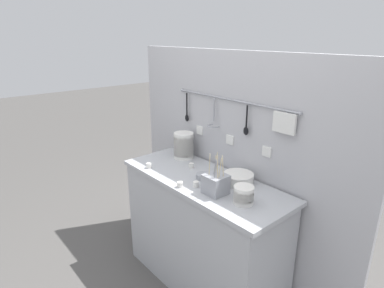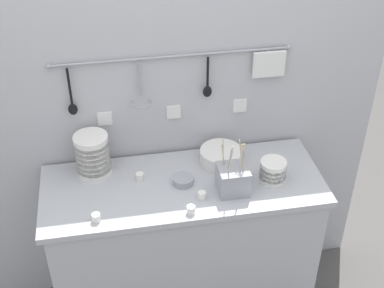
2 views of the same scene
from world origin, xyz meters
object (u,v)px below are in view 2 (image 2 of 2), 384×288
Objects in this scene: cup_by_caddy at (202,195)px; cup_edge_far at (96,218)px; bowl_stack_nested_right at (273,171)px; cup_beside_plates at (140,177)px; cutlery_caddy at (233,179)px; cup_centre at (191,210)px; plate_stack at (221,156)px; steel_mixing_bowl at (184,181)px; bowl_stack_wide_centre at (93,155)px.

cup_by_caddy is 0.49m from cup_edge_far.
bowl_stack_nested_right is 3.27× the size of cup_beside_plates.
cutlery_caddy reaches higher than cup_by_caddy.
plate_stack is at bearing 58.08° from cup_centre.
cutlery_caddy reaches higher than bowl_stack_nested_right.
cup_beside_plates and cup_centre have the same top height.
bowl_stack_nested_right is 0.59× the size of plate_stack.
steel_mixing_bowl is at bearing 23.62° from cup_edge_far.
cup_edge_far is (-0.49, -0.06, 0.00)m from cup_by_caddy.
steel_mixing_bowl is at bearing 116.84° from cup_by_caddy.
cutlery_caddy reaches higher than cup_beside_plates.
cup_by_caddy is at bearing -35.23° from cup_beside_plates.
cup_centre reaches higher than steel_mixing_bowl.
cup_by_caddy is 0.11m from cup_centre.
plate_stack is 0.26m from steel_mixing_bowl.
cup_edge_far reaches higher than steel_mixing_bowl.
bowl_stack_nested_right is 3.27× the size of cup_edge_far.
steel_mixing_bowl is at bearing -21.37° from bowl_stack_wide_centre.
bowl_stack_wide_centre reaches higher than steel_mixing_bowl.
plate_stack is at bearing 91.14° from cutlery_caddy.
cup_centre is at bearing -151.28° from cutlery_caddy.
plate_stack is at bearing -2.17° from bowl_stack_wide_centre.
cup_centre is (-0.22, -0.12, -0.05)m from cutlery_caddy.
cup_by_caddy is 1.00× the size of cup_edge_far.
bowl_stack_nested_right is 0.64m from cup_beside_plates.
bowl_stack_nested_right is at bearing -42.12° from plate_stack.
steel_mixing_bowl is (0.42, -0.16, -0.09)m from bowl_stack_wide_centre.
cup_centre is (-0.07, -0.09, 0.00)m from cup_by_caddy.
bowl_stack_wide_centre is at bearing 89.36° from cup_edge_far.
cup_beside_plates is at bearing 125.96° from cup_centre.
plate_stack is 5.52× the size of cup_centre.
cup_centre is at bearing -3.38° from cup_edge_far.
steel_mixing_bowl is at bearing 88.46° from cup_centre.
plate_stack is (0.63, -0.02, -0.07)m from bowl_stack_wide_centre.
cutlery_caddy is at bearing -169.59° from bowl_stack_nested_right.
steel_mixing_bowl is 2.60× the size of cup_by_caddy.
plate_stack is at bearing 137.88° from bowl_stack_nested_right.
bowl_stack_wide_centre is at bearing 158.63° from steel_mixing_bowl.
cup_by_caddy is (-0.15, -0.26, -0.02)m from plate_stack.
bowl_stack_wide_centre is at bearing 158.40° from cutlery_caddy.
bowl_stack_wide_centre reaches higher than cup_by_caddy.
cup_beside_plates is at bearing -169.99° from plate_stack.
cup_beside_plates is at bearing 159.97° from cutlery_caddy.
cutlery_caddy is at bearing -88.86° from plate_stack.
bowl_stack_nested_right reaches higher than cup_centre.
cutlery_caddy is at bearing 28.72° from cup_centre.
steel_mixing_bowl is 2.60× the size of cup_edge_far.
cup_edge_far is at bearing -156.38° from steel_mixing_bowl.
cup_centre is 1.00× the size of cup_edge_far.
bowl_stack_wide_centre is 5.61× the size of cup_by_caddy.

